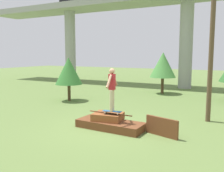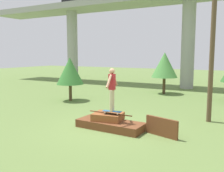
# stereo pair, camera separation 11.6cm
# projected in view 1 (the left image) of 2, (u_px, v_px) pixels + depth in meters

# --- Properties ---
(ground_plane) EXTENTS (80.00, 80.00, 0.00)m
(ground_plane) POSITION_uv_depth(u_px,v_px,m) (110.00, 129.00, 9.80)
(ground_plane) COLOR olive
(scrap_pile) EXTENTS (2.70, 1.15, 0.64)m
(scrap_pile) POSITION_uv_depth(u_px,v_px,m) (110.00, 123.00, 9.80)
(scrap_pile) COLOR brown
(scrap_pile) RESTS_ON ground_plane
(scrap_plank_loose) EXTENTS (1.27, 0.46, 0.67)m
(scrap_plank_loose) POSITION_uv_depth(u_px,v_px,m) (162.00, 127.00, 8.89)
(scrap_plank_loose) COLOR brown
(scrap_plank_loose) RESTS_ON ground_plane
(skateboard) EXTENTS (0.77, 0.31, 0.09)m
(skateboard) POSITION_uv_depth(u_px,v_px,m) (112.00, 111.00, 9.61)
(skateboard) COLOR #23517F
(skateboard) RESTS_ON scrap_pile
(skater) EXTENTS (0.24, 1.08, 1.65)m
(skater) POSITION_uv_depth(u_px,v_px,m) (112.00, 87.00, 9.49)
(skater) COLOR #C6B78E
(skater) RESTS_ON skateboard
(highway_overpass) EXTENTS (44.00, 3.68, 7.97)m
(highway_overpass) POSITION_uv_depth(u_px,v_px,m) (187.00, 6.00, 20.49)
(highway_overpass) COLOR #9E9E99
(highway_overpass) RESTS_ON ground_plane
(utility_pole) EXTENTS (1.30, 0.20, 6.00)m
(utility_pole) POSITION_uv_depth(u_px,v_px,m) (211.00, 49.00, 10.49)
(utility_pole) COLOR brown
(utility_pole) RESTS_ON ground_plane
(tree_behind_right) EXTENTS (1.90, 1.90, 3.05)m
(tree_behind_right) POSITION_uv_depth(u_px,v_px,m) (163.00, 65.00, 18.25)
(tree_behind_right) COLOR #4C3823
(tree_behind_right) RESTS_ON ground_plane
(tree_mid_back) EXTENTS (1.68, 1.68, 2.71)m
(tree_mid_back) POSITION_uv_depth(u_px,v_px,m) (69.00, 71.00, 15.46)
(tree_mid_back) COLOR #4C3823
(tree_mid_back) RESTS_ON ground_plane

